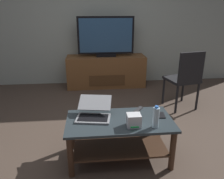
% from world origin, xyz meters
% --- Properties ---
extents(ground_plane, '(7.68, 7.68, 0.00)m').
position_xyz_m(ground_plane, '(0.00, 0.00, 0.00)').
color(ground_plane, '#4C3D33').
extents(back_wall, '(6.40, 0.12, 2.80)m').
position_xyz_m(back_wall, '(0.00, 2.42, 1.40)').
color(back_wall, '#A8B2A8').
rests_on(back_wall, ground).
extents(coffee_table, '(1.09, 0.57, 0.46)m').
position_xyz_m(coffee_table, '(0.05, -0.31, 0.31)').
color(coffee_table, '#2D383D').
rests_on(coffee_table, ground).
extents(media_cabinet, '(1.57, 0.50, 0.63)m').
position_xyz_m(media_cabinet, '(0.09, 2.10, 0.31)').
color(media_cabinet, brown).
rests_on(media_cabinet, ground).
extents(television, '(1.10, 0.20, 0.76)m').
position_xyz_m(television, '(0.09, 2.08, 0.99)').
color(television, black).
rests_on(television, media_cabinet).
extents(dining_chair, '(0.53, 0.53, 0.94)m').
position_xyz_m(dining_chair, '(1.22, 0.85, 0.53)').
color(dining_chair, black).
rests_on(dining_chair, ground).
extents(laptop, '(0.40, 0.43, 0.17)m').
position_xyz_m(laptop, '(-0.21, -0.20, 0.51)').
color(laptop, gray).
rests_on(laptop, coffee_table).
extents(router_box, '(0.13, 0.12, 0.12)m').
position_xyz_m(router_box, '(0.16, -0.45, 0.52)').
color(router_box, silver).
rests_on(router_box, coffee_table).
extents(water_bottle_near, '(0.06, 0.06, 0.22)m').
position_xyz_m(water_bottle_near, '(0.37, -0.49, 0.56)').
color(water_bottle_near, silver).
rests_on(water_bottle_near, coffee_table).
extents(cell_phone, '(0.09, 0.15, 0.01)m').
position_xyz_m(cell_phone, '(0.50, -0.25, 0.46)').
color(cell_phone, black).
rests_on(cell_phone, coffee_table).
extents(tv_remote, '(0.13, 0.15, 0.02)m').
position_xyz_m(tv_remote, '(0.28, -0.11, 0.47)').
color(tv_remote, '#2D2D30').
rests_on(tv_remote, coffee_table).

